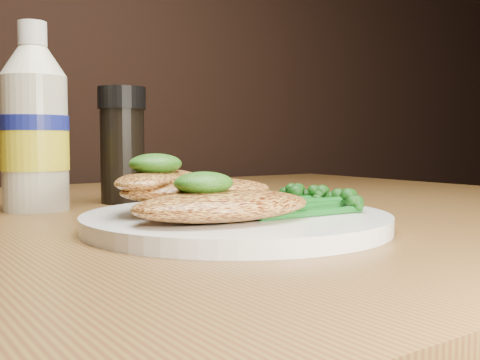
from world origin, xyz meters
TOP-DOWN VIEW (x-y plane):
  - plate at (0.04, 0.91)m, footprint 0.25×0.25m
  - chicken_front at (0.00, 0.87)m, footprint 0.15×0.09m
  - chicken_mid at (0.01, 0.92)m, footprint 0.14×0.08m
  - chicken_back at (-0.01, 0.95)m, footprint 0.13×0.12m
  - pesto_front at (-0.01, 0.88)m, footprint 0.05×0.04m
  - pesto_back at (-0.02, 0.94)m, footprint 0.05×0.05m
  - broccolini_bundle at (0.08, 0.90)m, footprint 0.14×0.11m
  - mayo_bottle at (-0.06, 1.12)m, footprint 0.08×0.08m
  - pepper_grinder at (0.04, 1.14)m, footprint 0.06×0.06m

SIDE VIEW (x-z plane):
  - plate at x=0.04m, z-range 0.75..0.76m
  - broccolini_bundle at x=0.08m, z-range 0.76..0.78m
  - chicken_front at x=0.00m, z-range 0.76..0.79m
  - chicken_mid at x=0.01m, z-range 0.77..0.79m
  - chicken_back at x=-0.01m, z-range 0.78..0.80m
  - pesto_front at x=-0.01m, z-range 0.78..0.80m
  - pesto_back at x=-0.02m, z-range 0.79..0.81m
  - pepper_grinder at x=0.04m, z-range 0.75..0.88m
  - mayo_bottle at x=-0.06m, z-range 0.75..0.94m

